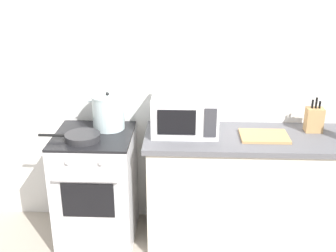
% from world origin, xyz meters
% --- Properties ---
extents(back_wall, '(4.40, 0.10, 2.50)m').
position_xyz_m(back_wall, '(0.30, 0.97, 1.25)').
color(back_wall, silver).
rests_on(back_wall, ground_plane).
extents(lower_cabinet_right, '(1.64, 0.56, 0.88)m').
position_xyz_m(lower_cabinet_right, '(0.90, 0.62, 0.44)').
color(lower_cabinet_right, beige).
rests_on(lower_cabinet_right, ground_plane).
extents(countertop_right, '(1.70, 0.60, 0.04)m').
position_xyz_m(countertop_right, '(0.90, 0.62, 0.90)').
color(countertop_right, '#59595E').
rests_on(countertop_right, lower_cabinet_right).
extents(stove, '(0.60, 0.64, 0.92)m').
position_xyz_m(stove, '(-0.35, 0.60, 0.46)').
color(stove, silver).
rests_on(stove, ground_plane).
extents(stock_pot, '(0.34, 0.26, 0.30)m').
position_xyz_m(stock_pot, '(-0.25, 0.74, 1.06)').
color(stock_pot, silver).
rests_on(stock_pot, stove).
extents(frying_pan, '(0.46, 0.26, 0.05)m').
position_xyz_m(frying_pan, '(-0.41, 0.49, 0.95)').
color(frying_pan, '#28282B').
rests_on(frying_pan, stove).
extents(microwave, '(0.50, 0.37, 0.30)m').
position_xyz_m(microwave, '(0.35, 0.68, 1.07)').
color(microwave, white).
rests_on(microwave, countertop_right).
extents(cutting_board, '(0.36, 0.26, 0.02)m').
position_xyz_m(cutting_board, '(0.96, 0.60, 0.93)').
color(cutting_board, tan).
rests_on(cutting_board, countertop_right).
extents(knife_block, '(0.13, 0.10, 0.28)m').
position_xyz_m(knife_block, '(1.36, 0.74, 1.02)').
color(knife_block, tan).
rests_on(knife_block, countertop_right).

